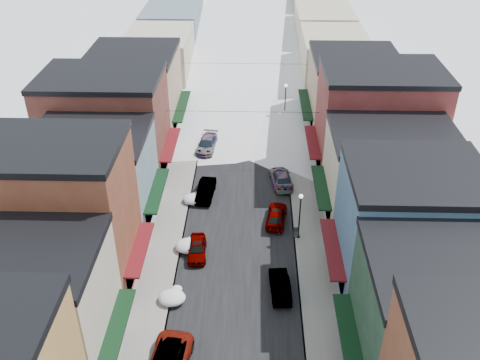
# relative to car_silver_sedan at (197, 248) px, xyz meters

# --- Properties ---
(road) EXTENTS (10.00, 160.00, 0.01)m
(road) POSITION_rel_car_silver_sedan_xyz_m (3.50, 36.21, -0.66)
(road) COLOR black
(road) RESTS_ON ground
(sidewalk_left) EXTENTS (3.20, 160.00, 0.15)m
(sidewalk_left) POSITION_rel_car_silver_sedan_xyz_m (-3.10, 36.21, -0.59)
(sidewalk_left) COLOR gray
(sidewalk_left) RESTS_ON ground
(sidewalk_right) EXTENTS (3.20, 160.00, 0.15)m
(sidewalk_right) POSITION_rel_car_silver_sedan_xyz_m (10.10, 36.21, -0.59)
(sidewalk_right) COLOR gray
(sidewalk_right) RESTS_ON ground
(curb_left) EXTENTS (0.10, 160.00, 0.15)m
(curb_left) POSITION_rel_car_silver_sedan_xyz_m (-1.55, 36.21, -0.59)
(curb_left) COLOR slate
(curb_left) RESTS_ON ground
(curb_right) EXTENTS (0.10, 160.00, 0.15)m
(curb_right) POSITION_rel_car_silver_sedan_xyz_m (8.55, 36.21, -0.59)
(curb_right) COLOR slate
(curb_right) RESTS_ON ground
(bldg_l_cream) EXTENTS (11.30, 8.20, 9.50)m
(bldg_l_cream) POSITION_rel_car_silver_sedan_xyz_m (-9.69, -11.29, 4.09)
(bldg_l_cream) COLOR beige
(bldg_l_cream) RESTS_ON ground
(bldg_l_brick_near) EXTENTS (12.30, 8.20, 12.50)m
(bldg_l_brick_near) POSITION_rel_car_silver_sedan_xyz_m (-10.19, -3.29, 5.59)
(bldg_l_brick_near) COLOR brown
(bldg_l_brick_near) RESTS_ON ground
(bldg_l_grayblue) EXTENTS (11.30, 9.20, 9.00)m
(bldg_l_grayblue) POSITION_rel_car_silver_sedan_xyz_m (-9.69, 5.21, 3.84)
(bldg_l_grayblue) COLOR gray
(bldg_l_grayblue) RESTS_ON ground
(bldg_l_brick_far) EXTENTS (13.30, 9.20, 11.00)m
(bldg_l_brick_far) POSITION_rel_car_silver_sedan_xyz_m (-10.69, 14.21, 4.84)
(bldg_l_brick_far) COLOR #5E281E
(bldg_l_brick_far) RESTS_ON ground
(bldg_l_tan) EXTENTS (11.30, 11.20, 10.00)m
(bldg_l_tan) POSITION_rel_car_silver_sedan_xyz_m (-9.69, 24.21, 4.34)
(bldg_l_tan) COLOR tan
(bldg_l_tan) RESTS_ON ground
(bldg_r_green) EXTENTS (11.30, 9.20, 9.50)m
(bldg_r_green) POSITION_rel_car_silver_sedan_xyz_m (16.69, -11.79, 4.09)
(bldg_r_green) COLOR #1D3D2B
(bldg_r_green) RESTS_ON ground
(bldg_r_blue) EXTENTS (11.30, 9.20, 10.50)m
(bldg_r_blue) POSITION_rel_car_silver_sedan_xyz_m (16.69, -2.79, 4.59)
(bldg_r_blue) COLOR #3B6386
(bldg_r_blue) RESTS_ON ground
(bldg_r_cream) EXTENTS (12.30, 9.20, 9.00)m
(bldg_r_cream) POSITION_rel_car_silver_sedan_xyz_m (17.19, 6.21, 3.84)
(bldg_r_cream) COLOR beige
(bldg_r_cream) RESTS_ON ground
(bldg_r_brick_far) EXTENTS (13.30, 9.20, 11.50)m
(bldg_r_brick_far) POSITION_rel_car_silver_sedan_xyz_m (17.69, 15.21, 5.09)
(bldg_r_brick_far) COLOR maroon
(bldg_r_brick_far) RESTS_ON ground
(bldg_r_tan) EXTENTS (11.30, 11.20, 9.50)m
(bldg_r_tan) POSITION_rel_car_silver_sedan_xyz_m (16.69, 25.21, 4.09)
(bldg_r_tan) COLOR #A08469
(bldg_r_tan) RESTS_ON ground
(distant_blocks) EXTENTS (34.00, 55.00, 8.00)m
(distant_blocks) POSITION_rel_car_silver_sedan_xyz_m (3.50, 59.21, 3.34)
(distant_blocks) COLOR gray
(distant_blocks) RESTS_ON ground
(overhead_cables) EXTENTS (16.40, 15.04, 0.04)m
(overhead_cables) POSITION_rel_car_silver_sedan_xyz_m (3.50, 23.71, 5.54)
(overhead_cables) COLOR black
(overhead_cables) RESTS_ON ground
(car_silver_sedan) EXTENTS (1.78, 3.98, 1.33)m
(car_silver_sedan) POSITION_rel_car_silver_sedan_xyz_m (0.00, 0.00, 0.00)
(car_silver_sedan) COLOR #9DA0A5
(car_silver_sedan) RESTS_ON ground
(car_dark_hatch) EXTENTS (1.90, 4.50, 1.44)m
(car_dark_hatch) POSITION_rel_car_silver_sedan_xyz_m (0.00, 9.14, 0.06)
(car_dark_hatch) COLOR black
(car_dark_hatch) RESTS_ON ground
(car_silver_wagon) EXTENTS (2.64, 5.26, 1.47)m
(car_silver_wagon) POSITION_rel_car_silver_sedan_xyz_m (-0.66, 18.96, 0.07)
(car_silver_wagon) COLOR #A9ACB1
(car_silver_wagon) RESTS_ON ground
(car_green_sedan) EXTENTS (1.77, 4.33, 1.40)m
(car_green_sedan) POSITION_rel_car_silver_sedan_xyz_m (7.00, -4.44, 0.03)
(car_green_sedan) COLOR black
(car_green_sedan) RESTS_ON ground
(car_gray_suv) EXTENTS (2.34, 4.61, 1.50)m
(car_gray_suv) POSITION_rel_car_silver_sedan_xyz_m (7.00, 5.01, 0.09)
(car_gray_suv) COLOR gray
(car_gray_suv) RESTS_ON ground
(car_black_sedan) EXTENTS (2.65, 5.19, 1.44)m
(car_black_sedan) POSITION_rel_car_silver_sedan_xyz_m (7.70, 11.76, 0.06)
(car_black_sedan) COLOR black
(car_black_sedan) RESTS_ON ground
(car_lane_silver) EXTENTS (1.81, 4.00, 1.33)m
(car_lane_silver) POSITION_rel_car_silver_sedan_xyz_m (2.48, 31.50, 0.00)
(car_lane_silver) COLOR #94969B
(car_lane_silver) RESTS_ON ground
(car_lane_white) EXTENTS (2.92, 5.74, 1.55)m
(car_lane_white) POSITION_rel_car_silver_sedan_xyz_m (4.86, 42.80, 0.11)
(car_lane_white) COLOR silver
(car_lane_white) RESTS_ON ground
(trash_can) EXTENTS (0.50, 0.50, 0.85)m
(trash_can) POSITION_rel_car_silver_sedan_xyz_m (8.70, 2.59, -0.08)
(trash_can) COLOR #525456
(trash_can) RESTS_ON sidewalk_right
(streetlamp_near) EXTENTS (0.38, 0.38, 4.61)m
(streetlamp_near) POSITION_rel_car_silver_sedan_xyz_m (8.90, 2.51, 2.39)
(streetlamp_near) COLOR black
(streetlamp_near) RESTS_ON sidewalk_right
(streetlamp_far) EXTENTS (0.41, 0.41, 4.93)m
(streetlamp_far) POSITION_rel_car_silver_sedan_xyz_m (8.70, 27.07, 2.60)
(streetlamp_far) COLOR black
(streetlamp_far) RESTS_ON sidewalk_right
(snow_pile_near) EXTENTS (2.13, 2.51, 0.90)m
(snow_pile_near) POSITION_rel_car_silver_sedan_xyz_m (-1.38, -5.69, -0.23)
(snow_pile_near) COLOR white
(snow_pile_near) RESTS_ON ground
(snow_pile_mid) EXTENTS (2.32, 2.63, 0.98)m
(snow_pile_mid) POSITION_rel_car_silver_sedan_xyz_m (-0.78, 0.65, -0.19)
(snow_pile_mid) COLOR white
(snow_pile_mid) RESTS_ON ground
(snow_pile_far) EXTENTS (2.11, 2.50, 0.89)m
(snow_pile_far) POSITION_rel_car_silver_sedan_xyz_m (-1.11, 8.03, -0.24)
(snow_pile_far) COLOR white
(snow_pile_far) RESTS_ON ground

